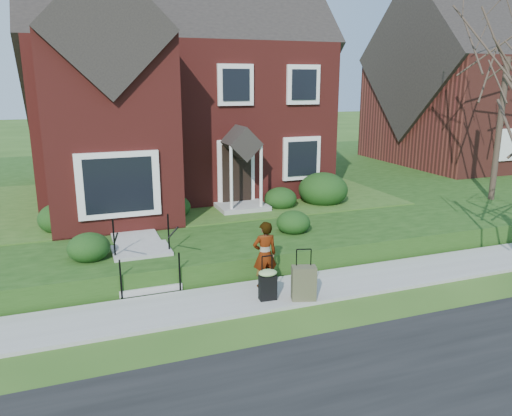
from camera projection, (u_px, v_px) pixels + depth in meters
name	position (u px, v px, depth m)	size (l,w,h in m)	color
ground	(269.00, 296.00, 11.30)	(120.00, 120.00, 0.00)	#2D5119
sidewalk	(269.00, 294.00, 11.29)	(60.00, 1.60, 0.08)	#9E9B93
terrace	(261.00, 182.00, 22.47)	(44.00, 20.00, 0.60)	#1B3E10
walkway	(129.00, 223.00, 14.84)	(1.20, 6.00, 0.06)	#9E9B93
main_house	(169.00, 66.00, 18.65)	(10.40, 10.20, 9.40)	maroon
neighbour_house	(481.00, 70.00, 25.38)	(9.40, 8.00, 9.20)	maroon
front_steps	(144.00, 263.00, 12.01)	(1.40, 2.02, 1.50)	#9E9B93
foundation_shrubs	(242.00, 200.00, 15.70)	(9.99, 4.41, 1.19)	#13330F
woman	(265.00, 255.00, 11.43)	(0.57, 0.38, 1.57)	#999999
suitcase_black	(268.00, 283.00, 10.84)	(0.43, 0.36, 1.00)	black
suitcase_olive	(304.00, 283.00, 10.85)	(0.59, 0.43, 1.14)	#4E4E34
tree_gap	(510.00, 42.00, 16.58)	(5.38, 5.38, 7.68)	brown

